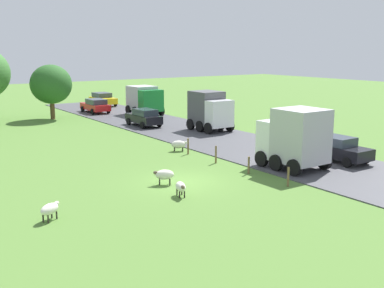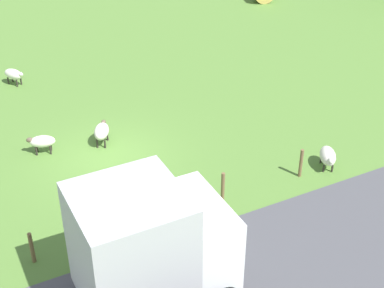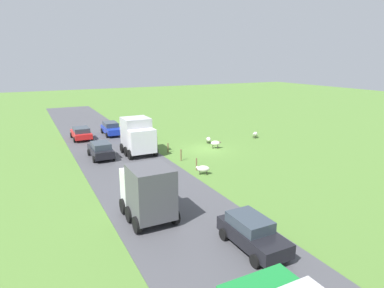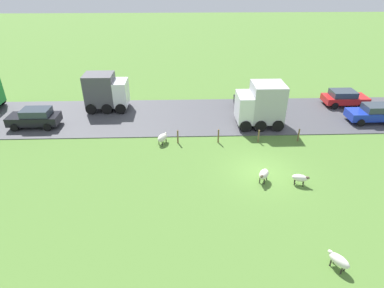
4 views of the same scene
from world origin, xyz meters
The scene contains 16 objects.
ground_plane centered at (0.00, 0.00, 0.00)m, with size 160.00×160.00×0.00m, color #517A33.
road_strip centered at (9.10, 0.00, 0.03)m, with size 8.00×80.00×0.06m, color #47474C.
sheep_0 centered at (-1.14, 0.11, 0.56)m, with size 1.13×0.97×0.83m.
sheep_1 centered at (-7.94, -1.76, 0.51)m, with size 1.11×0.95×0.76m.
sheep_2 centered at (4.12, 6.81, 0.49)m, with size 1.19×0.99×0.77m.
sheep_3 centered at (-1.54, -2.10, 0.50)m, with size 0.73×1.10×0.73m.
fence_post_0 centered at (4.12, -3.85, 0.53)m, with size 0.12×0.12×1.05m, color brown.
fence_post_1 centered at (4.12, -0.69, 0.51)m, with size 0.12×0.12×1.02m, color brown.
fence_post_2 centered at (4.12, 2.46, 0.56)m, with size 0.12×0.12×1.13m, color brown.
fence_post_3 centered at (4.12, 5.62, 0.55)m, with size 0.12×0.12×1.11m, color brown.
truck_0 centered at (10.97, 12.35, 1.84)m, with size 2.60×3.83×3.42m.
truck_1 centered at (7.10, -1.40, 1.94)m, with size 2.88×3.82×3.66m.
car_0 centered at (10.77, -1.75, 0.89)m, with size 2.02×4.07×1.59m.
car_1 centered at (7.36, -11.53, 0.88)m, with size 1.99×4.34×1.57m.
car_2 centered at (11.18, -10.63, 0.84)m, with size 2.18×4.14×1.49m.
car_3 centered at (7.35, 17.75, 0.89)m, with size 1.98×4.18×1.61m.
Camera 3 is at (16.97, 29.79, 9.47)m, focal length 30.87 mm.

